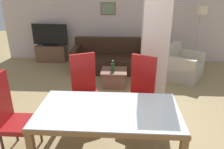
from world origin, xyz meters
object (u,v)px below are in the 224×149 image
(dining_table, at_px, (108,117))
(tv_stand, at_px, (52,53))
(armchair, at_px, (181,67))
(sofa, at_px, (111,60))
(dining_chair_head_left, at_px, (11,114))
(tv_screen, at_px, (50,35))
(dining_chair_far_left, at_px, (85,87))
(coffee_table, at_px, (114,78))
(dining_chair_far_right, at_px, (140,89))
(floor_lamp, at_px, (200,16))
(bottle, at_px, (113,67))

(dining_table, height_order, tv_stand, dining_table)
(dining_table, xyz_separation_m, armchair, (1.66, 2.95, -0.31))
(sofa, relative_size, armchair, 1.68)
(dining_chair_head_left, xyz_separation_m, tv_screen, (-0.77, 4.06, 0.23))
(dining_chair_far_left, bearing_deg, dining_table, 90.00)
(dining_chair_far_left, height_order, armchair, dining_chair_far_left)
(tv_stand, bearing_deg, tv_screen, 90.00)
(dining_table, distance_m, dining_chair_far_left, 1.03)
(dining_chair_head_left, bearing_deg, coffee_table, 150.83)
(dining_chair_far_left, bearing_deg, dining_chair_far_right, 150.01)
(dining_chair_far_left, height_order, sofa, dining_chair_far_left)
(dining_chair_head_left, height_order, floor_lamp, floor_lamp)
(armchair, height_order, floor_lamp, floor_lamp)
(armchair, xyz_separation_m, tv_stand, (-3.76, 1.11, -0.03))
(dining_chair_head_left, relative_size, dining_chair_far_right, 1.00)
(dining_chair_far_right, distance_m, coffee_table, 1.58)
(coffee_table, bearing_deg, tv_screen, 139.57)
(dining_chair_head_left, bearing_deg, tv_screen, -169.21)
(dining_chair_far_left, distance_m, armchair, 2.95)
(dining_chair_far_left, relative_size, floor_lamp, 0.67)
(dining_chair_head_left, height_order, sofa, dining_chair_head_left)
(armchair, bearing_deg, dining_chair_head_left, -12.83)
(dining_table, bearing_deg, tv_screen, 117.36)
(dining_table, relative_size, coffee_table, 3.14)
(floor_lamp, bearing_deg, tv_stand, 177.23)
(bottle, height_order, floor_lamp, floor_lamp)
(coffee_table, relative_size, floor_lamp, 0.34)
(dining_chair_far_left, xyz_separation_m, sofa, (0.28, 2.44, -0.31))
(armchair, height_order, tv_screen, tv_screen)
(dining_chair_head_left, distance_m, sofa, 3.56)
(dining_table, relative_size, tv_stand, 2.04)
(sofa, distance_m, tv_screen, 2.11)
(dining_table, relative_size, dining_chair_head_left, 1.60)
(dining_chair_far_right, distance_m, floor_lamp, 3.59)
(dining_chair_head_left, height_order, tv_screen, tv_screen)
(coffee_table, xyz_separation_m, bottle, (-0.03, -0.06, 0.29))
(dining_chair_far_right, height_order, coffee_table, dining_chair_far_right)
(dining_chair_head_left, xyz_separation_m, floor_lamp, (3.59, 3.85, 0.86))
(dining_table, bearing_deg, dining_chair_far_left, 116.84)
(dining_chair_head_left, distance_m, floor_lamp, 5.34)
(bottle, bearing_deg, coffee_table, 64.47)
(sofa, relative_size, floor_lamp, 1.20)
(dining_chair_far_left, bearing_deg, tv_screen, -89.33)
(dining_table, xyz_separation_m, tv_stand, (-2.10, 4.06, -0.34))
(coffee_table, xyz_separation_m, floor_lamp, (2.31, 1.54, 1.26))
(dining_table, distance_m, tv_stand, 4.58)
(dining_chair_head_left, height_order, armchair, dining_chair_head_left)
(dining_table, bearing_deg, tv_stand, 117.36)
(dining_table, bearing_deg, sofa, 93.12)
(dining_chair_far_right, distance_m, armchair, 2.42)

